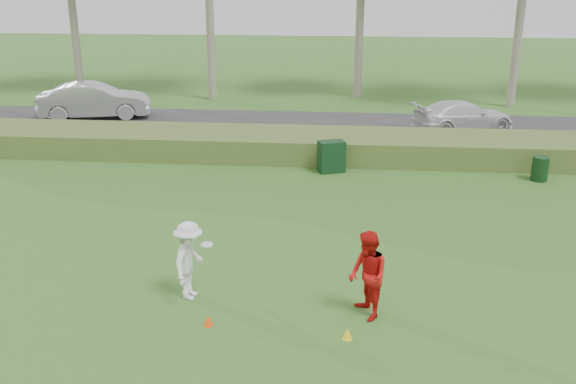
# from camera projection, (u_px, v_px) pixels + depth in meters

# --- Properties ---
(ground) EXTENTS (120.00, 120.00, 0.00)m
(ground) POSITION_uv_depth(u_px,v_px,m) (270.00, 312.00, 13.50)
(ground) COLOR #2D5E1F
(ground) RESTS_ON ground
(reed_strip) EXTENTS (80.00, 3.00, 0.90)m
(reed_strip) POSITION_uv_depth(u_px,v_px,m) (308.00, 145.00, 24.64)
(reed_strip) COLOR #466026
(reed_strip) RESTS_ON ground
(park_road) EXTENTS (80.00, 6.00, 0.06)m
(park_road) POSITION_uv_depth(u_px,v_px,m) (315.00, 126.00, 29.48)
(park_road) COLOR #2D2D2D
(park_road) RESTS_ON ground
(player_white) EXTENTS (0.94, 1.22, 1.76)m
(player_white) POSITION_uv_depth(u_px,v_px,m) (189.00, 261.00, 13.84)
(player_white) COLOR white
(player_white) RESTS_ON ground
(player_red) EXTENTS (1.01, 1.11, 1.87)m
(player_red) POSITION_uv_depth(u_px,v_px,m) (368.00, 276.00, 13.04)
(player_red) COLOR red
(player_red) RESTS_ON ground
(cone_orange) EXTENTS (0.20, 0.20, 0.22)m
(cone_orange) POSITION_uv_depth(u_px,v_px,m) (208.00, 321.00, 12.96)
(cone_orange) COLOR #FF4E0D
(cone_orange) RESTS_ON ground
(cone_yellow) EXTENTS (0.21, 0.21, 0.23)m
(cone_yellow) POSITION_uv_depth(u_px,v_px,m) (347.00, 333.00, 12.49)
(cone_yellow) COLOR yellow
(cone_yellow) RESTS_ON ground
(utility_cabinet) EXTENTS (1.04, 0.86, 1.12)m
(utility_cabinet) POSITION_uv_depth(u_px,v_px,m) (331.00, 157.00, 22.72)
(utility_cabinet) COLOR #103219
(utility_cabinet) RESTS_ON ground
(trash_bin) EXTENTS (0.63, 0.63, 0.83)m
(trash_bin) POSITION_uv_depth(u_px,v_px,m) (540.00, 169.00, 21.81)
(trash_bin) COLOR black
(trash_bin) RESTS_ON ground
(car_mid) EXTENTS (5.46, 3.14, 1.70)m
(car_mid) POSITION_uv_depth(u_px,v_px,m) (94.00, 101.00, 30.64)
(car_mid) COLOR #BAB9BE
(car_mid) RESTS_ON park_road
(car_right) EXTENTS (4.91, 3.36, 1.32)m
(car_right) POSITION_uv_depth(u_px,v_px,m) (463.00, 116.00, 28.28)
(car_right) COLOR silver
(car_right) RESTS_ON park_road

